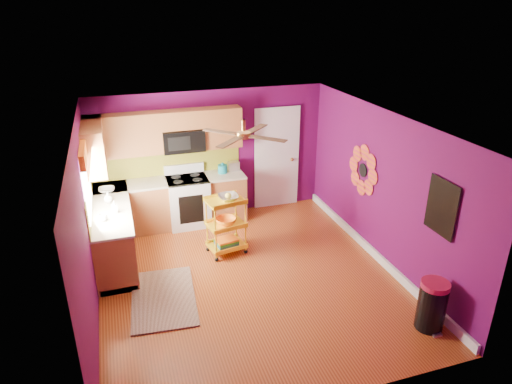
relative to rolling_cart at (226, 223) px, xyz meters
name	(u,v)px	position (x,y,z in m)	size (l,w,h in m)	color
ground	(249,279)	(0.12, -0.89, -0.57)	(5.00, 5.00, 0.00)	maroon
room_envelope	(250,182)	(0.15, -0.89, 1.06)	(4.54, 5.04, 2.52)	#570949
lower_cabinets	(148,217)	(-1.23, 0.93, -0.14)	(2.81, 2.31, 0.94)	brown
electric_range	(188,201)	(-0.43, 1.28, -0.09)	(0.76, 0.66, 1.13)	white
upper_cabinetry	(145,138)	(-1.12, 1.28, 1.23)	(2.80, 2.30, 1.26)	brown
left_window	(85,168)	(-2.10, 0.16, 1.17)	(0.08, 1.35, 1.08)	white
panel_door	(277,159)	(1.47, 1.58, 0.46)	(0.95, 0.11, 2.15)	white
right_wall_art	(395,185)	(2.35, -1.23, 0.87)	(0.04, 2.74, 1.04)	black
ceiling_fan	(244,134)	(0.12, -0.69, 1.72)	(1.01, 1.01, 0.26)	#BF8C3F
shag_rug	(163,298)	(-1.22, -1.00, -0.56)	(0.91, 1.48, 0.02)	black
rolling_cart	(226,223)	(0.00, 0.00, 0.00)	(0.68, 0.55, 1.11)	yellow
trash_can	(432,305)	(2.08, -2.71, -0.22)	(0.39, 0.42, 0.71)	black
teal_kettle	(223,169)	(0.29, 1.37, 0.45)	(0.18, 0.18, 0.21)	teal
toaster	(233,166)	(0.52, 1.44, 0.46)	(0.22, 0.15, 0.18)	beige
soap_bottle_a	(114,207)	(-1.76, 0.18, 0.47)	(0.09, 0.09, 0.20)	#EA3F72
soap_bottle_b	(108,197)	(-1.85, 0.61, 0.46)	(0.14, 0.14, 0.18)	white
counter_dish	(107,190)	(-1.87, 1.09, 0.40)	(0.27, 0.27, 0.07)	white
counter_cup	(103,218)	(-1.94, -0.07, 0.42)	(0.14, 0.14, 0.11)	white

